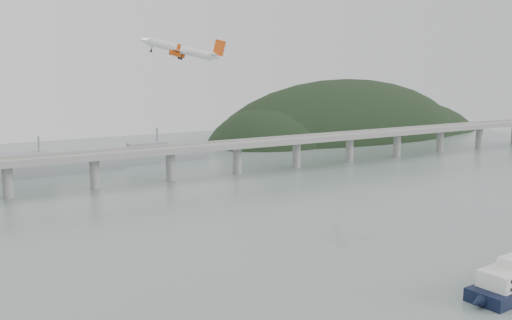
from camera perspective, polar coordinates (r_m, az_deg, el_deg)
ground at (r=220.04m, az=7.41°, el=-11.33°), size 900.00×900.00×0.00m
bridge at (r=387.92m, az=-11.06°, el=0.30°), size 800.00×22.00×23.90m
headland at (r=650.58m, az=9.36°, el=0.66°), size 365.00×155.00×156.00m
airliner at (r=259.00m, az=-7.07°, el=10.38°), size 32.40×30.76×11.66m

